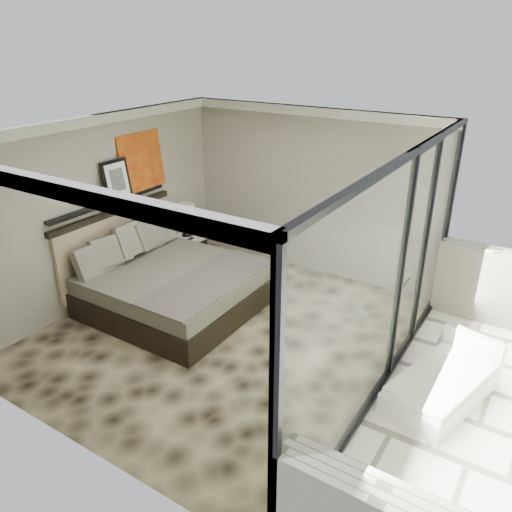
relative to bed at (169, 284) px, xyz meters
The scene contains 12 objects.
floor 1.22m from the bed, ahead, with size 5.00×5.00×0.00m, color black.
ceiling 2.67m from the bed, ahead, with size 4.50×5.00×0.02m, color silver.
back_wall 2.79m from the bed, 63.80° to the left, with size 4.50×0.02×2.80m, color gray.
left_wall 1.51m from the bed, behind, with size 0.02×5.00×2.80m, color gray.
glass_wall 3.55m from the bed, ahead, with size 0.08×5.00×2.80m, color white.
picture_ledge 1.53m from the bed, behind, with size 0.12×2.20×0.05m, color black.
bed is the anchor object (origin of this frame).
nightstand 1.59m from the bed, 118.68° to the left, with size 0.51×0.51×0.51m, color black.
table_lamp 1.70m from the bed, 119.97° to the left, with size 0.32×0.32×0.59m.
abstract_canvas 2.03m from the bed, 146.56° to the left, with size 0.04×0.90×0.90m, color #BE3E10.
framed_print 1.76m from the bed, behind, with size 0.03×0.50×0.60m, color black.
lounger 4.05m from the bed, ahead, with size 1.08×1.60×0.57m.
Camera 1 is at (3.57, -4.78, 3.84)m, focal length 35.00 mm.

